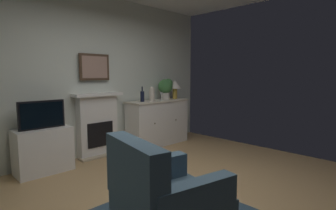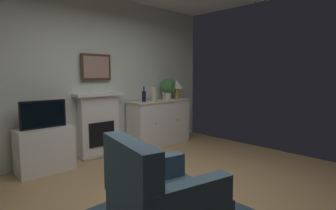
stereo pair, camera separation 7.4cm
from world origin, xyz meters
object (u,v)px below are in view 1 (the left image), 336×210
Objects in this scene: tv_cabinet at (43,150)px; potted_plant_small at (166,87)px; table_lamp at (175,86)px; wine_glass_center at (161,94)px; vase_decorative at (152,94)px; fireplace_unit at (98,125)px; wine_glass_left at (154,94)px; wine_bottle at (142,96)px; framed_picture at (95,67)px; sideboard_cabinet at (158,122)px; armchair at (164,200)px; tv_set at (42,115)px.

potted_plant_small is (2.50, 0.03, 0.83)m from tv_cabinet.
table_lamp reaches higher than wine_glass_center.
fireplace_unit is at bearing 167.88° from vase_decorative.
fireplace_unit is at bearing 169.83° from wine_glass_center.
wine_glass_left is (-0.56, 0.04, -0.16)m from table_lamp.
wine_bottle is 0.33m from wine_glass_left.
framed_picture is 1.68m from sideboard_cabinet.
armchair is (-2.39, -2.44, -0.78)m from potted_plant_small.
wine_glass_left reaches higher than armchair.
table_lamp reaches higher than wine_glass_left.
potted_plant_small is at bearing 1.23° from tv_set.
vase_decorative is (0.20, -0.05, 0.03)m from wine_bottle.
fireplace_unit is at bearing 71.51° from armchair.
framed_picture is 1.22m from tv_set.
wine_bottle reaches higher than tv_cabinet.
armchair is at bearing -129.26° from vase_decorative.
sideboard_cabinet is at bearing 48.58° from armchair.
fireplace_unit reaches higher than armchair.
wine_glass_center is 0.22× the size of tv_cabinet.
wine_glass_left is 0.27× the size of tv_set.
wine_bottle is at bearing -176.40° from potted_plant_small.
potted_plant_small is at bearing -4.94° from fireplace_unit.
potted_plant_small is (0.34, 0.01, 0.13)m from wine_glass_left.
wine_glass_center is 2.38m from tv_cabinet.
framed_picture is 0.41× the size of sideboard_cabinet.
armchair is at bearing -108.49° from fireplace_unit.
sideboard_cabinet is at bearing -29.49° from wine_glass_left.
fireplace_unit is 6.67× the size of wine_glass_center.
armchair is at bearing -108.20° from framed_picture.
vase_decorative is at bearing -165.71° from sideboard_cabinet.
table_lamp is at bearing -0.23° from wine_bottle.
fireplace_unit reaches higher than wine_glass_center.
wine_glass_left is at bearing 150.51° from sideboard_cabinet.
wine_bottle reaches higher than tv_set.
armchair is at bearing -125.66° from wine_bottle.
fireplace_unit is 1.40m from wine_glass_center.
potted_plant_small is (1.52, -0.13, 0.61)m from fireplace_unit.
tv_set is (-2.03, 0.04, -0.19)m from vase_decorative.
wine_bottle is at bearing 164.72° from vase_decorative.
fireplace_unit is 2.00× the size of framed_picture.
tv_cabinet is at bearing -179.31° from potted_plant_small.
sideboard_cabinet is 1.78× the size of tv_cabinet.
fireplace_unit is 1.65m from potted_plant_small.
potted_plant_small is at bearing 11.53° from vase_decorative.
potted_plant_small reaches higher than tv_set.
fireplace_unit reaches higher than wine_glass_left.
wine_bottle is at bearing 54.34° from armchair.
vase_decorative is 3.10m from armchair.
wine_glass_center is at bearing 47.32° from armchair.
vase_decorative is 0.45× the size of tv_set.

